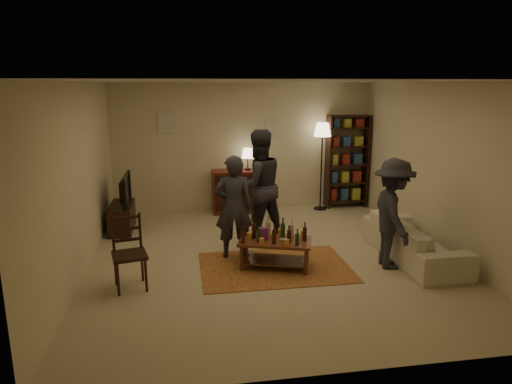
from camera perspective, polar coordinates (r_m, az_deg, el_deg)
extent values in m
plane|color=#C6B793|center=(7.25, 1.75, -8.20)|extent=(6.00, 6.00, 0.00)
plane|color=beige|center=(9.79, -1.57, 5.63)|extent=(5.50, 0.00, 5.50)
plane|color=beige|center=(6.90, -21.22, 1.47)|extent=(0.00, 6.00, 6.00)
plane|color=beige|center=(7.87, 21.90, 2.78)|extent=(0.00, 6.00, 6.00)
plane|color=beige|center=(4.06, 10.04, -5.69)|extent=(5.50, 0.00, 5.50)
plane|color=white|center=(6.74, 1.91, 13.67)|extent=(6.00, 6.00, 0.00)
cube|color=beige|center=(9.63, -11.16, 8.55)|extent=(0.35, 0.03, 0.45)
cube|color=beige|center=(9.83, 1.93, 7.72)|extent=(0.30, 0.03, 0.40)
cube|color=maroon|center=(6.89, 2.38, -9.34)|extent=(2.20, 1.50, 0.01)
cube|color=brown|center=(6.74, 2.41, -6.18)|extent=(1.17, 0.87, 0.04)
cube|color=brown|center=(6.85, 2.38, -8.51)|extent=(1.05, 0.74, 0.02)
cylinder|color=brown|center=(6.67, -1.84, -8.36)|extent=(0.05, 0.05, 0.39)
cylinder|color=brown|center=(6.58, 6.25, -8.77)|extent=(0.05, 0.05, 0.39)
cylinder|color=brown|center=(7.09, -1.17, -7.03)|extent=(0.05, 0.05, 0.39)
cylinder|color=brown|center=(7.00, 6.41, -7.38)|extent=(0.05, 0.05, 0.39)
cylinder|color=orange|center=(6.75, -0.85, -5.51)|extent=(0.07, 0.07, 0.10)
cylinder|color=orange|center=(6.55, 0.71, -6.17)|extent=(0.07, 0.07, 0.09)
cylinder|color=orange|center=(6.91, 3.05, -5.04)|extent=(0.07, 0.07, 0.11)
cylinder|color=orange|center=(6.51, 3.89, -6.33)|extent=(0.07, 0.07, 0.09)
cylinder|color=orange|center=(6.87, 5.88, -5.24)|extent=(0.07, 0.07, 0.10)
cube|color=#81328B|center=(6.75, 0.91, -5.17)|extent=(0.14, 0.09, 0.18)
cylinder|color=gray|center=(6.70, 3.42, -6.02)|extent=(0.12, 0.12, 0.03)
cube|color=black|center=(6.28, -15.54, -7.63)|extent=(0.52, 0.52, 0.04)
cylinder|color=black|center=(6.19, -16.87, -10.41)|extent=(0.04, 0.04, 0.46)
cylinder|color=black|center=(6.22, -13.59, -10.08)|extent=(0.04, 0.04, 0.46)
cylinder|color=black|center=(6.51, -17.15, -9.21)|extent=(0.04, 0.04, 0.46)
cylinder|color=black|center=(6.54, -14.03, -8.91)|extent=(0.04, 0.04, 0.46)
cube|color=black|center=(6.35, -15.88, -4.72)|extent=(0.35, 0.10, 0.52)
cube|color=black|center=(8.83, -16.41, -3.07)|extent=(0.40, 1.00, 0.50)
imported|color=black|center=(8.70, -16.51, 0.28)|extent=(0.13, 0.97, 0.56)
cube|color=maroon|center=(9.66, -2.49, 0.09)|extent=(1.00, 0.48, 0.90)
cube|color=black|center=(9.47, -2.29, -1.61)|extent=(0.92, 0.02, 0.22)
cube|color=black|center=(9.41, -2.31, -0.08)|extent=(0.92, 0.02, 0.22)
cube|color=black|center=(9.35, -2.32, 1.47)|extent=(0.92, 0.02, 0.22)
cylinder|color=black|center=(9.59, -1.03, 2.87)|extent=(0.12, 0.12, 0.04)
cylinder|color=black|center=(9.57, -1.04, 3.64)|extent=(0.02, 0.02, 0.22)
cone|color=#FFE5B2|center=(9.54, -1.04, 4.88)|extent=(0.26, 0.26, 0.20)
cube|color=black|center=(10.04, 8.98, 3.65)|extent=(0.04, 0.34, 2.00)
cube|color=black|center=(10.34, 13.52, 3.72)|extent=(0.04, 0.34, 2.00)
cube|color=black|center=(10.35, 11.07, -0.96)|extent=(0.90, 0.34, 0.03)
cube|color=black|center=(10.26, 11.17, 1.21)|extent=(0.90, 0.34, 0.03)
cube|color=black|center=(10.19, 11.27, 3.41)|extent=(0.90, 0.34, 0.03)
cube|color=black|center=(10.13, 11.38, 5.64)|extent=(0.90, 0.34, 0.03)
cube|color=black|center=(10.09, 11.48, 7.89)|extent=(0.90, 0.34, 0.03)
cube|color=black|center=(10.07, 11.55, 9.30)|extent=(0.90, 0.34, 0.03)
cube|color=maroon|center=(10.22, 9.53, -0.24)|extent=(0.12, 0.22, 0.26)
cube|color=#2A4B7F|center=(10.30, 10.85, -0.19)|extent=(0.15, 0.22, 0.26)
cube|color=#A7A838|center=(10.40, 12.25, -0.13)|extent=(0.18, 0.22, 0.26)
cube|color=#2A4B7F|center=(10.14, 9.62, 1.90)|extent=(0.12, 0.22, 0.24)
cube|color=#A7A838|center=(10.22, 10.94, 1.94)|extent=(0.15, 0.22, 0.24)
cube|color=maroon|center=(10.32, 12.35, 1.98)|extent=(0.18, 0.22, 0.24)
cube|color=#A7A838|center=(10.07, 9.70, 4.08)|extent=(0.12, 0.22, 0.22)
cube|color=maroon|center=(10.15, 11.04, 4.10)|extent=(0.15, 0.22, 0.22)
cube|color=#2A4B7F|center=(10.25, 12.46, 4.12)|extent=(0.18, 0.22, 0.22)
cube|color=maroon|center=(10.01, 9.79, 6.28)|extent=(0.12, 0.22, 0.20)
cube|color=#2A4B7F|center=(10.10, 11.14, 6.28)|extent=(0.15, 0.22, 0.20)
cube|color=#A7A838|center=(10.20, 12.57, 6.28)|extent=(0.18, 0.22, 0.20)
cube|color=#2A4B7F|center=(9.98, 9.88, 8.50)|extent=(0.12, 0.22, 0.18)
cube|color=#A7A838|center=(10.06, 11.24, 8.49)|extent=(0.15, 0.22, 0.18)
cube|color=maroon|center=(10.16, 12.68, 8.46)|extent=(0.18, 0.22, 0.18)
cylinder|color=black|center=(10.07, 8.00, -2.03)|extent=(0.28, 0.28, 0.03)
cylinder|color=black|center=(9.89, 8.16, 2.57)|extent=(0.03, 0.03, 1.67)
cone|color=#FFE5B2|center=(9.76, 8.33, 7.73)|extent=(0.36, 0.36, 0.28)
imported|color=beige|center=(7.51, 19.16, -5.71)|extent=(0.81, 2.08, 0.61)
imported|color=#292A32|center=(7.04, -2.81, -1.92)|extent=(0.62, 0.43, 1.62)
imported|color=#292931|center=(7.79, 0.26, 0.77)|extent=(1.11, 0.97, 1.93)
imported|color=#282830|center=(6.95, 16.73, -2.64)|extent=(0.74, 1.13, 1.63)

